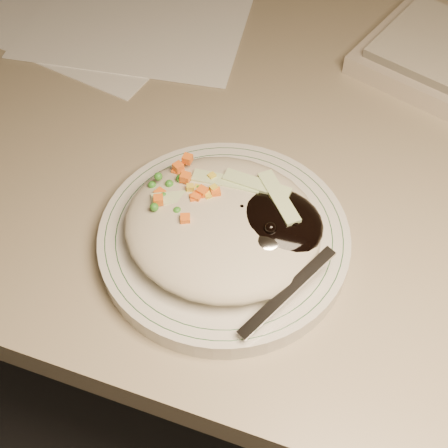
% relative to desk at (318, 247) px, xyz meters
% --- Properties ---
extents(desk, '(1.40, 0.70, 0.74)m').
position_rel_desk_xyz_m(desk, '(0.00, 0.00, 0.00)').
color(desk, gray).
rests_on(desk, ground).
extents(plate, '(0.25, 0.25, 0.02)m').
position_rel_desk_xyz_m(plate, '(-0.08, -0.18, 0.21)').
color(plate, silver).
rests_on(plate, desk).
extents(plate_rim, '(0.24, 0.24, 0.00)m').
position_rel_desk_xyz_m(plate_rim, '(-0.08, -0.18, 0.22)').
color(plate_rim, '#144723').
rests_on(plate_rim, plate).
extents(meal, '(0.21, 0.19, 0.05)m').
position_rel_desk_xyz_m(meal, '(-0.07, -0.18, 0.24)').
color(meal, '#B3AB91').
rests_on(meal, plate).
extents(papers, '(0.40, 0.27, 0.00)m').
position_rel_desk_xyz_m(papers, '(-0.36, 0.13, 0.20)').
color(papers, white).
rests_on(papers, desk).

